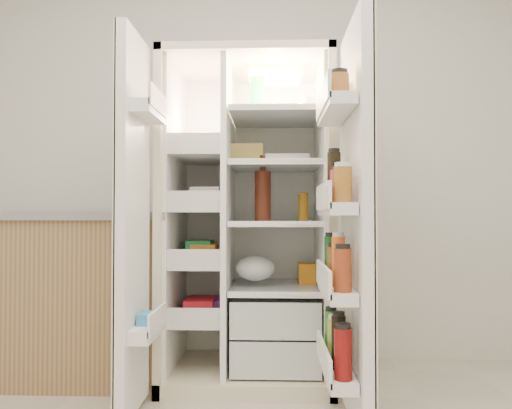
{
  "coord_description": "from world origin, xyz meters",
  "views": [
    {
      "loc": [
        0.14,
        -1.15,
        0.93
      ],
      "look_at": [
        0.06,
        1.25,
        0.98
      ],
      "focal_mm": 34.0,
      "sensor_mm": 36.0,
      "label": 1
    }
  ],
  "objects": [
    {
      "name": "fridge_door",
      "position": [
        0.48,
        0.96,
        0.87
      ],
      "size": [
        0.17,
        0.58,
        1.72
      ],
      "color": "white",
      "rests_on": "floor"
    },
    {
      "name": "kitchen_counter",
      "position": [
        -1.05,
        1.63,
        0.47
      ],
      "size": [
        1.3,
        0.69,
        0.94
      ],
      "color": "#A47C52",
      "rests_on": "floor"
    },
    {
      "name": "freezer_door",
      "position": [
        -0.5,
        1.05,
        0.89
      ],
      "size": [
        0.15,
        0.4,
        1.72
      ],
      "color": "white",
      "rests_on": "floor"
    },
    {
      "name": "refrigerator",
      "position": [
        0.01,
        1.65,
        0.74
      ],
      "size": [
        0.92,
        0.7,
        1.8
      ],
      "color": "beige",
      "rests_on": "floor"
    },
    {
      "name": "wall_back",
      "position": [
        0.0,
        2.0,
        1.35
      ],
      "size": [
        4.0,
        0.02,
        2.7
      ],
      "primitive_type": "cube",
      "color": "silver",
      "rests_on": "floor"
    }
  ]
}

